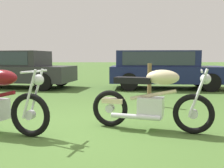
{
  "coord_description": "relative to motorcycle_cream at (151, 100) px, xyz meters",
  "views": [
    {
      "loc": [
        0.49,
        -4.22,
        1.18
      ],
      "look_at": [
        0.69,
        0.89,
        0.66
      ],
      "focal_mm": 41.52,
      "sensor_mm": 36.0,
      "label": 1
    }
  ],
  "objects": [
    {
      "name": "motorcycle_cream",
      "position": [
        0.0,
        0.0,
        0.0
      ],
      "size": [
        1.89,
        0.98,
        1.02
      ],
      "rotation": [
        0.0,
        0.0,
        -0.36
      ],
      "color": "black",
      "rests_on": "ground"
    },
    {
      "name": "ground_plane",
      "position": [
        -1.29,
        0.12,
        -0.49
      ],
      "size": [
        120.0,
        120.0,
        0.0
      ],
      "primitive_type": "plane",
      "color": "#476B2D"
    },
    {
      "name": "car_charcoal",
      "position": [
        -4.32,
        6.25,
        0.34
      ],
      "size": [
        4.68,
        2.71,
        1.43
      ],
      "rotation": [
        0.0,
        0.0,
        -0.23
      ],
      "color": "#2D2D33",
      "rests_on": "ground"
    },
    {
      "name": "car_navy",
      "position": [
        1.47,
        5.64,
        0.34
      ],
      "size": [
        4.4,
        2.29,
        1.43
      ],
      "rotation": [
        0.0,
        0.0,
        -0.12
      ],
      "color": "#161E4C",
      "rests_on": "ground"
    },
    {
      "name": "fence_post_wooden",
      "position": [
        0.37,
        2.15,
        0.03
      ],
      "size": [
        0.1,
        0.1,
        1.04
      ],
      "primitive_type": "cylinder",
      "color": "brown",
      "rests_on": "ground"
    }
  ]
}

